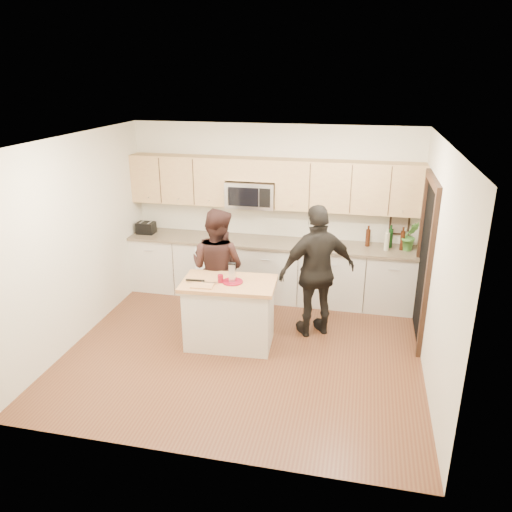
% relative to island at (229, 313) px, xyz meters
% --- Properties ---
extents(floor, '(4.50, 4.50, 0.00)m').
position_rel_island_xyz_m(floor, '(0.22, -0.10, -0.45)').
color(floor, brown).
rests_on(floor, ground).
extents(room_shell, '(4.52, 4.02, 2.71)m').
position_rel_island_xyz_m(room_shell, '(0.22, -0.10, 1.28)').
color(room_shell, beige).
rests_on(room_shell, ground).
extents(back_cabinetry, '(4.50, 0.66, 0.94)m').
position_rel_island_xyz_m(back_cabinetry, '(0.22, 1.59, 0.02)').
color(back_cabinetry, beige).
rests_on(back_cabinetry, ground).
extents(upper_cabinetry, '(4.50, 0.33, 0.75)m').
position_rel_island_xyz_m(upper_cabinetry, '(0.26, 1.73, 1.39)').
color(upper_cabinetry, tan).
rests_on(upper_cabinetry, ground).
extents(microwave, '(0.76, 0.41, 0.40)m').
position_rel_island_xyz_m(microwave, '(-0.09, 1.70, 1.20)').
color(microwave, silver).
rests_on(microwave, ground).
extents(doorway, '(0.06, 1.25, 2.20)m').
position_rel_island_xyz_m(doorway, '(2.45, 0.80, 0.70)').
color(doorway, black).
rests_on(doorway, ground).
extents(framed_picture, '(0.30, 0.03, 0.38)m').
position_rel_island_xyz_m(framed_picture, '(2.17, 1.88, 0.83)').
color(framed_picture, black).
rests_on(framed_picture, ground).
extents(dish_towel, '(0.34, 0.60, 0.48)m').
position_rel_island_xyz_m(dish_towel, '(-0.73, 1.40, 0.35)').
color(dish_towel, white).
rests_on(dish_towel, ground).
extents(island, '(1.24, 0.77, 0.90)m').
position_rel_island_xyz_m(island, '(0.00, 0.00, 0.00)').
color(island, beige).
rests_on(island, ground).
extents(red_plate, '(0.27, 0.27, 0.02)m').
position_rel_island_xyz_m(red_plate, '(0.05, -0.01, 0.45)').
color(red_plate, maroon).
rests_on(red_plate, island).
extents(box_grater, '(0.09, 0.05, 0.25)m').
position_rel_island_xyz_m(box_grater, '(0.05, -0.02, 0.59)').
color(box_grater, silver).
rests_on(box_grater, red_plate).
extents(drink_glass, '(0.07, 0.07, 0.10)m').
position_rel_island_xyz_m(drink_glass, '(-0.10, -0.04, 0.50)').
color(drink_glass, maroon).
rests_on(drink_glass, island).
extents(cutting_board, '(0.29, 0.20, 0.02)m').
position_rel_island_xyz_m(cutting_board, '(-0.28, -0.21, 0.45)').
color(cutting_board, tan).
rests_on(cutting_board, island).
extents(tongs, '(0.25, 0.05, 0.02)m').
position_rel_island_xyz_m(tongs, '(-0.41, -0.11, 0.47)').
color(tongs, black).
rests_on(tongs, cutting_board).
extents(knife, '(0.21, 0.03, 0.01)m').
position_rel_island_xyz_m(knife, '(-0.22, -0.12, 0.47)').
color(knife, silver).
rests_on(knife, cutting_board).
extents(toaster, '(0.28, 0.21, 0.19)m').
position_rel_island_xyz_m(toaster, '(-1.83, 1.57, 0.58)').
color(toaster, black).
rests_on(toaster, back_cabinetry).
extents(bottle_cluster, '(0.61, 0.27, 0.35)m').
position_rel_island_xyz_m(bottle_cluster, '(2.05, 1.66, 0.65)').
color(bottle_cluster, '#321509').
rests_on(bottle_cluster, back_cabinetry).
extents(orchid, '(0.29, 0.25, 0.45)m').
position_rel_island_xyz_m(orchid, '(2.32, 1.62, 0.71)').
color(orchid, '#437C31').
rests_on(orchid, back_cabinetry).
extents(woman_left, '(0.64, 0.48, 1.58)m').
position_rel_island_xyz_m(woman_left, '(-0.35, 0.60, 0.34)').
color(woman_left, black).
rests_on(woman_left, ground).
extents(woman_center, '(0.98, 0.85, 1.70)m').
position_rel_island_xyz_m(woman_center, '(-0.31, 0.55, 0.40)').
color(woman_center, black).
rests_on(woman_center, ground).
extents(woman_right, '(1.15, 0.91, 1.83)m').
position_rel_island_xyz_m(woman_right, '(1.08, 0.55, 0.46)').
color(woman_right, black).
rests_on(woman_right, ground).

